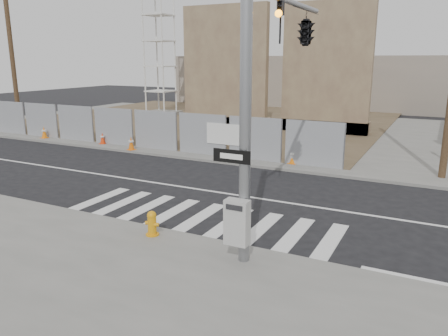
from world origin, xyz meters
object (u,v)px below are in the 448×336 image
at_px(fire_hydrant, 152,223).
at_px(traffic_cone_a, 44,132).
at_px(signal_pole, 289,56).
at_px(traffic_cone_d, 293,156).
at_px(traffic_cone_b, 102,138).
at_px(crane_tower, 158,3).
at_px(traffic_cone_c, 131,143).

distance_m(fire_hydrant, traffic_cone_a, 17.22).
bearing_deg(signal_pole, traffic_cone_d, 106.11).
distance_m(signal_pole, traffic_cone_d, 8.58).
height_order(traffic_cone_a, traffic_cone_d, traffic_cone_d).
bearing_deg(traffic_cone_a, signal_pole, -21.12).
relative_size(fire_hydrant, traffic_cone_b, 1.07).
bearing_deg(crane_tower, fire_hydrant, -55.70).
bearing_deg(fire_hydrant, traffic_cone_d, 63.80).
xyz_separation_m(traffic_cone_b, traffic_cone_c, (2.51, -0.63, 0.03)).
bearing_deg(signal_pole, traffic_cone_a, 158.88).
height_order(fire_hydrant, traffic_cone_a, traffic_cone_a).
distance_m(fire_hydrant, traffic_cone_b, 13.88).
bearing_deg(crane_tower, traffic_cone_a, -89.31).
xyz_separation_m(traffic_cone_a, traffic_cone_d, (15.29, 0.43, 0.01)).
bearing_deg(traffic_cone_b, traffic_cone_d, 1.23).
bearing_deg(traffic_cone_c, traffic_cone_d, 5.85).
relative_size(signal_pole, fire_hydrant, 10.33).
xyz_separation_m(fire_hydrant, traffic_cone_d, (0.74, 9.63, 0.02)).
height_order(crane_tower, traffic_cone_b, crane_tower).
relative_size(traffic_cone_a, traffic_cone_c, 1.01).
height_order(signal_pole, traffic_cone_b, signal_pole).
bearing_deg(signal_pole, crane_tower, 132.57).
relative_size(traffic_cone_a, traffic_cone_b, 1.12).
xyz_separation_m(signal_pole, fire_hydrant, (-2.80, -2.50, -4.33)).
xyz_separation_m(crane_tower, traffic_cone_d, (15.44, -11.92, -8.55)).
xyz_separation_m(signal_pole, traffic_cone_c, (-10.50, 6.27, -4.32)).
relative_size(signal_pole, traffic_cone_a, 9.87).
bearing_deg(traffic_cone_a, traffic_cone_c, -3.65).
relative_size(traffic_cone_a, traffic_cone_d, 0.98).
height_order(signal_pole, traffic_cone_a, signal_pole).
relative_size(crane_tower, traffic_cone_b, 28.57).
relative_size(fire_hydrant, traffic_cone_d, 0.93).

